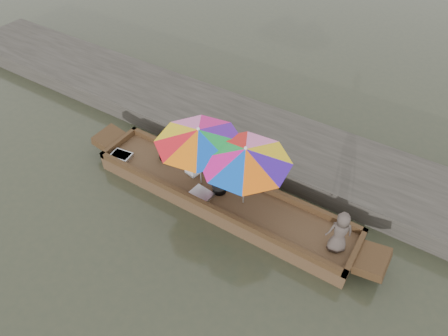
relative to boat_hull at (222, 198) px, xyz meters
The scene contains 11 objects.
water 0.17m from the boat_hull, ahead, with size 80.00×80.00×0.00m, color #2E3324.
dock 2.20m from the boat_hull, 90.00° to the left, with size 22.00×2.20×0.50m, color #2D2B26.
boat_hull is the anchor object (origin of this frame).
cooking_pot 1.75m from the boat_hull, behind, with size 0.33×0.33×0.17m, color black.
tray_crayfish 2.65m from the boat_hull, behind, with size 0.48×0.33×0.09m, color silver.
tray_scallop 0.48m from the boat_hull, 138.31° to the right, with size 0.48×0.33×0.06m, color silver.
charcoal_grill 0.25m from the boat_hull, behind, with size 0.30×0.30×0.14m, color black.
supply_bag 0.94m from the boat_hull, behind, with size 0.28×0.22×0.26m, color silver.
vendor 2.69m from the boat_hull, ahead, with size 0.48×0.32×0.98m, color #483E38.
umbrella_bow 1.09m from the boat_hull, behind, with size 1.84×1.84×1.55m, color green, non-canonical shape.
umbrella_stern 1.09m from the boat_hull, ahead, with size 1.84×1.84×1.55m, color #3D14A5, non-canonical shape.
Camera 1 is at (3.21, -4.95, 6.72)m, focal length 32.00 mm.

